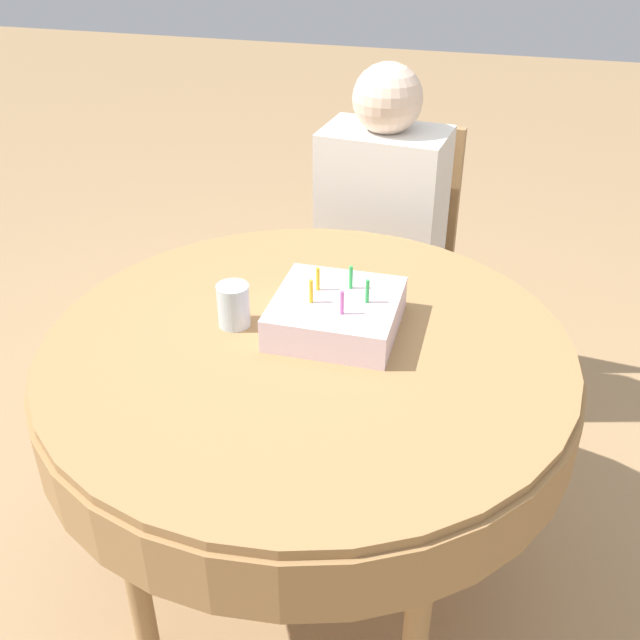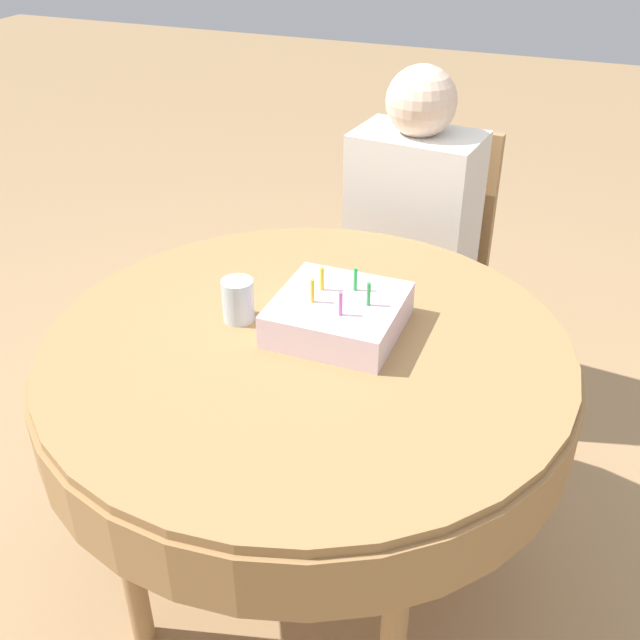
% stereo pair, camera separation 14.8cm
% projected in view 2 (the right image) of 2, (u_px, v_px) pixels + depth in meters
% --- Properties ---
extents(ground_plane, '(12.00, 12.00, 0.00)m').
position_uv_depth(ground_plane, '(309.00, 577.00, 1.88)').
color(ground_plane, '#A37F56').
extents(dining_table, '(1.09, 1.09, 0.72)m').
position_uv_depth(dining_table, '(307.00, 375.00, 1.55)').
color(dining_table, '#9E7547').
rests_on(dining_table, ground_plane).
extents(chair, '(0.46, 0.46, 0.87)m').
position_uv_depth(chair, '(418.00, 263.00, 2.31)').
color(chair, '#A37A4C').
rests_on(chair, ground_plane).
extents(person, '(0.37, 0.35, 1.08)m').
position_uv_depth(person, '(410.00, 221.00, 2.15)').
color(person, beige).
rests_on(person, ground_plane).
extents(birthday_cake, '(0.25, 0.25, 0.12)m').
position_uv_depth(birthday_cake, '(338.00, 314.00, 1.52)').
color(birthday_cake, silver).
rests_on(birthday_cake, dining_table).
extents(drinking_glass, '(0.07, 0.07, 0.09)m').
position_uv_depth(drinking_glass, '(238.00, 300.00, 1.55)').
color(drinking_glass, silver).
rests_on(drinking_glass, dining_table).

